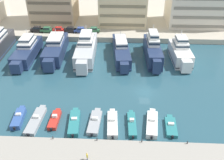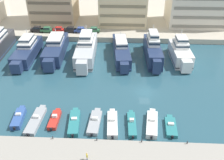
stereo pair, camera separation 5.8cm
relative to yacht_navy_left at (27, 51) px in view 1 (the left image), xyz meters
The scene contains 30 objects.
ground_plane 36.16m from the yacht_navy_left, 25.98° to the right, with size 400.00×400.00×0.00m, color #285160.
quay_promenade 56.66m from the yacht_navy_left, 55.05° to the left, with size 180.00×70.00×1.66m, color #BCB29E.
pier_dock 47.41m from the yacht_navy_left, 46.76° to the right, with size 120.00×5.96×0.71m, color #9E998E.
yacht_navy_left is the anchor object (origin of this frame).
yacht_navy_mid_left 7.95m from the yacht_navy_left, 11.40° to the left, with size 5.88×20.29×7.12m.
yacht_silver_center_left 16.73m from the yacht_navy_left, ahead, with size 5.53×20.84×8.54m.
yacht_navy_center 26.69m from the yacht_navy_left, ahead, with size 5.81×20.91×6.57m.
yacht_navy_center_right 35.43m from the yacht_navy_left, ahead, with size 4.32×18.23×9.31m.
yacht_white_mid_right 43.03m from the yacht_navy_left, ahead, with size 5.07×15.35×8.29m.
motorboat_blue_far_left 27.48m from the yacht_navy_left, 74.95° to the right, with size 2.37×6.61×1.48m.
motorboat_grey_left 28.90m from the yacht_navy_left, 68.39° to the right, with size 2.40×8.69×1.28m.
motorboat_red_mid_left 30.07m from the yacht_navy_left, 61.73° to the right, with size 1.66×6.06×1.38m.
motorboat_teal_center_left 32.73m from the yacht_navy_left, 56.20° to the right, with size 2.55×7.86×1.36m.
motorboat_grey_center 34.73m from the yacht_navy_left, 50.45° to the right, with size 2.42×7.62×1.33m.
motorboat_white_center_right 37.32m from the yacht_navy_left, 46.87° to the right, with size 2.27×7.86×1.56m.
motorboat_teal_mid_right 39.80m from the yacht_navy_left, 42.81° to the right, with size 1.77×7.45×1.43m.
motorboat_white_right 42.58m from the yacht_navy_left, 39.14° to the right, with size 2.75×7.96×1.54m.
motorboat_teal_far_right 45.61m from the yacht_navy_left, 36.77° to the right, with size 2.25×6.20×1.07m.
car_black_far_left 15.31m from the yacht_navy_left, 96.53° to the left, with size 4.18×2.08×1.80m.
car_green_left 15.04m from the yacht_navy_left, 83.61° to the left, with size 4.10×1.92×1.80m.
car_red_mid_left 16.12m from the yacht_navy_left, 70.09° to the left, with size 4.16×2.04×1.80m.
car_black_center_left 18.04m from the yacht_navy_left, 58.68° to the left, with size 4.13×1.98×1.80m.
car_blue_center 19.97m from the yacht_navy_left, 49.75° to the left, with size 4.10×1.93×1.80m.
car_green_center_right 23.20m from the yacht_navy_left, 42.04° to the left, with size 4.16×2.05×1.80m.
apartment_block_center_left 59.02m from the yacht_navy_left, 26.60° to the left, with size 20.06×15.17×17.45m.
pedestrian_near_edge 42.19m from the yacht_navy_left, 58.76° to the right, with size 0.33×0.63×1.67m.
bollard_west 35.27m from the yacht_navy_left, 64.37° to the right, with size 0.20×0.20×0.61m.
bollard_west_mid 39.26m from the yacht_navy_left, 54.09° to the right, with size 0.20×0.20×0.61m.
bollard_east_mid 44.27m from the yacht_navy_left, 45.91° to the right, with size 0.20×0.20×0.61m.
bollard_east 49.99m from the yacht_navy_left, 39.49° to the right, with size 0.20×0.20×0.61m.
Camera 1 is at (-5.33, -46.76, 32.98)m, focal length 40.00 mm.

